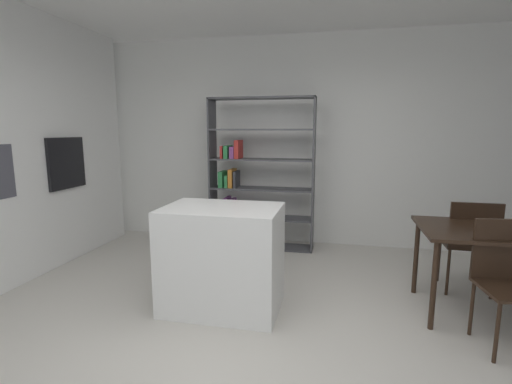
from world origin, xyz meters
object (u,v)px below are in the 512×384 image
(open_bookshelf, at_px, (252,180))
(dining_table, at_px, (490,239))
(built_in_oven, at_px, (66,163))
(dining_chair_near, at_px, (509,272))
(dining_chair_far, at_px, (471,238))
(kitchen_island, at_px, (222,258))

(open_bookshelf, bearing_deg, dining_table, -31.49)
(built_in_oven, xyz_separation_m, dining_table, (4.38, -0.44, -0.51))
(built_in_oven, height_order, dining_chair_near, built_in_oven)
(open_bookshelf, distance_m, dining_table, 2.80)
(open_bookshelf, xyz_separation_m, dining_chair_far, (2.38, -1.02, -0.36))
(kitchen_island, relative_size, dining_table, 0.91)
(dining_chair_far, relative_size, dining_chair_near, 0.99)
(kitchen_island, xyz_separation_m, dining_chair_near, (2.22, -0.09, 0.09))
(kitchen_island, relative_size, dining_chair_near, 1.09)
(built_in_oven, relative_size, open_bookshelf, 0.30)
(kitchen_island, distance_m, open_bookshelf, 1.85)
(built_in_oven, height_order, kitchen_island, built_in_oven)
(kitchen_island, height_order, dining_table, kitchen_island)
(dining_table, xyz_separation_m, dining_chair_near, (-0.01, -0.43, -0.13))
(kitchen_island, bearing_deg, dining_table, 8.61)
(open_bookshelf, height_order, dining_chair_near, open_bookshelf)
(kitchen_island, distance_m, dining_chair_near, 2.22)
(open_bookshelf, bearing_deg, built_in_oven, -153.12)
(built_in_oven, height_order, dining_chair_far, built_in_oven)
(dining_table, xyz_separation_m, dining_chair_far, (-0.00, 0.43, -0.12))
(dining_table, height_order, dining_chair_far, dining_chair_far)
(built_in_oven, xyz_separation_m, dining_chair_far, (4.38, -0.01, -0.64))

